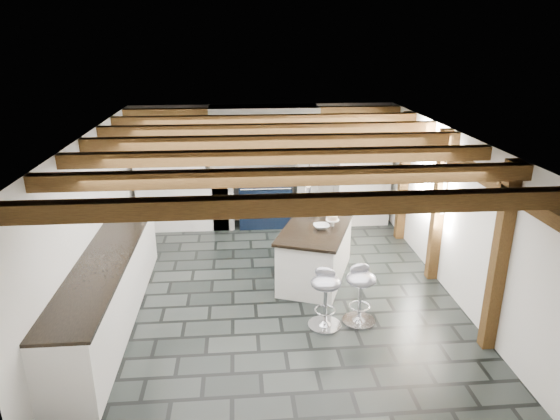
{
  "coord_description": "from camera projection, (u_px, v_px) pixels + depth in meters",
  "views": [
    {
      "loc": [
        -0.49,
        -6.49,
        3.56
      ],
      "look_at": [
        0.1,
        0.4,
        1.1
      ],
      "focal_mm": 32.0,
      "sensor_mm": 36.0,
      "label": 1
    }
  ],
  "objects": [
    {
      "name": "ground",
      "position": [
        276.0,
        290.0,
        7.33
      ],
      "size": [
        6.0,
        6.0,
        0.0
      ],
      "primitive_type": "plane",
      "color": "black",
      "rests_on": "ground"
    },
    {
      "name": "room_shell",
      "position": [
        232.0,
        193.0,
        8.25
      ],
      "size": [
        6.0,
        6.03,
        6.0
      ],
      "color": "white",
      "rests_on": "ground"
    },
    {
      "name": "range_cooker",
      "position": [
        265.0,
        202.0,
        9.68
      ],
      "size": [
        1.0,
        0.63,
        0.99
      ],
      "color": "black",
      "rests_on": "ground"
    },
    {
      "name": "kitchen_island",
      "position": [
        316.0,
        251.0,
        7.59
      ],
      "size": [
        1.45,
        1.92,
        1.13
      ],
      "rotation": [
        0.0,
        0.0,
        -0.37
      ],
      "color": "white",
      "rests_on": "ground"
    },
    {
      "name": "bar_stool_near",
      "position": [
        360.0,
        288.0,
        6.36
      ],
      "size": [
        0.45,
        0.45,
        0.8
      ],
      "rotation": [
        0.0,
        0.0,
        0.18
      ],
      "color": "silver",
      "rests_on": "ground"
    },
    {
      "name": "bar_stool_far",
      "position": [
        326.0,
        292.0,
        6.26
      ],
      "size": [
        0.51,
        0.51,
        0.8
      ],
      "rotation": [
        0.0,
        0.0,
        -0.4
      ],
      "color": "silver",
      "rests_on": "ground"
    }
  ]
}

